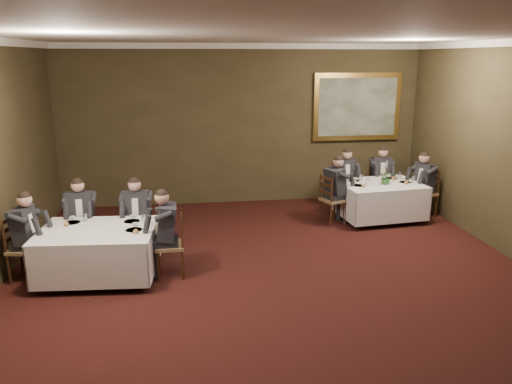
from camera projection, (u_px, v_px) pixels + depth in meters
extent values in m
plane|color=black|center=(285.00, 304.00, 6.73)|extent=(10.00, 10.00, 0.00)
cube|color=silver|center=(290.00, 32.00, 5.81)|extent=(8.00, 10.00, 0.10)
cube|color=#35301A|center=(242.00, 125.00, 11.04)|extent=(8.00, 0.10, 3.50)
cube|color=white|center=(242.00, 46.00, 10.55)|extent=(8.00, 0.10, 0.12)
cube|color=black|center=(380.00, 185.00, 10.04)|extent=(1.65, 1.30, 0.04)
cube|color=white|center=(380.00, 184.00, 10.03)|extent=(1.71, 1.37, 0.02)
cube|color=white|center=(379.00, 199.00, 10.12)|extent=(1.73, 1.39, 0.65)
cube|color=black|center=(97.00, 232.00, 7.35)|extent=(1.70, 1.32, 0.04)
cube|color=white|center=(97.00, 230.00, 7.35)|extent=(1.76, 1.39, 0.02)
cube|color=white|center=(98.00, 251.00, 7.43)|extent=(1.78, 1.41, 0.65)
cube|color=olive|center=(343.00, 188.00, 10.76)|extent=(0.52, 0.50, 0.05)
cube|color=black|center=(340.00, 175.00, 10.87)|extent=(0.38, 0.11, 0.54)
cube|color=black|center=(344.00, 171.00, 10.66)|extent=(0.48, 0.39, 0.55)
sphere|color=#D89C87|center=(345.00, 153.00, 10.56)|extent=(0.25, 0.25, 0.21)
cube|color=olive|center=(380.00, 185.00, 10.96)|extent=(0.48, 0.46, 0.05)
cube|color=black|center=(378.00, 173.00, 11.08)|extent=(0.38, 0.07, 0.54)
cube|color=black|center=(381.00, 169.00, 10.87)|extent=(0.45, 0.35, 0.55)
sphere|color=#D89C87|center=(382.00, 152.00, 10.77)|extent=(0.23, 0.23, 0.21)
cube|color=olive|center=(333.00, 200.00, 9.87)|extent=(0.54, 0.56, 0.05)
cube|color=black|center=(326.00, 189.00, 9.72)|extent=(0.16, 0.37, 0.54)
cube|color=black|center=(334.00, 181.00, 9.77)|extent=(0.43, 0.50, 0.55)
sphere|color=#D89C87|center=(335.00, 162.00, 9.67)|extent=(0.27, 0.27, 0.21)
cube|color=olive|center=(424.00, 193.00, 10.34)|extent=(0.54, 0.55, 0.05)
cube|color=black|center=(432.00, 181.00, 10.35)|extent=(0.15, 0.37, 0.54)
cube|color=black|center=(425.00, 176.00, 10.24)|extent=(0.43, 0.50, 0.55)
sphere|color=#D89C87|center=(427.00, 158.00, 10.14)|extent=(0.27, 0.27, 0.21)
cube|color=olive|center=(83.00, 229.00, 8.21)|extent=(0.46, 0.44, 0.05)
cube|color=black|center=(83.00, 211.00, 8.33)|extent=(0.38, 0.05, 0.54)
cube|color=black|center=(81.00, 207.00, 8.11)|extent=(0.44, 0.33, 0.55)
sphere|color=#D89C87|center=(78.00, 184.00, 8.01)|extent=(0.22, 0.22, 0.21)
cube|color=olive|center=(138.00, 228.00, 8.27)|extent=(0.48, 0.46, 0.05)
cube|color=black|center=(139.00, 210.00, 8.39)|extent=(0.38, 0.06, 0.54)
cube|color=black|center=(137.00, 206.00, 8.17)|extent=(0.45, 0.35, 0.55)
sphere|color=#D89C87|center=(135.00, 183.00, 8.07)|extent=(0.23, 0.23, 0.21)
cube|color=olive|center=(170.00, 245.00, 7.48)|extent=(0.43, 0.45, 0.05)
cube|color=black|center=(182.00, 229.00, 7.45)|extent=(0.04, 0.38, 0.54)
cube|color=black|center=(169.00, 222.00, 7.38)|extent=(0.32, 0.43, 0.55)
sphere|color=#D89C87|center=(167.00, 197.00, 7.28)|extent=(0.22, 0.22, 0.21)
cube|color=olive|center=(25.00, 249.00, 7.35)|extent=(0.48, 0.50, 0.05)
cube|color=black|center=(10.00, 233.00, 7.29)|extent=(0.09, 0.38, 0.54)
cube|color=black|center=(22.00, 225.00, 7.25)|extent=(0.37, 0.46, 0.55)
sphere|color=#D89C87|center=(19.00, 200.00, 7.15)|extent=(0.24, 0.24, 0.21)
imported|color=#2D5926|center=(386.00, 177.00, 9.91)|extent=(0.29, 0.25, 0.30)
cylinder|color=gold|center=(386.00, 182.00, 10.10)|extent=(0.07, 0.07, 0.02)
cylinder|color=gold|center=(386.00, 174.00, 10.06)|extent=(0.02, 0.02, 0.31)
cylinder|color=white|center=(387.00, 163.00, 10.00)|extent=(0.02, 0.02, 0.13)
cylinder|color=white|center=(354.00, 180.00, 10.24)|extent=(0.25, 0.25, 0.01)
cylinder|color=white|center=(351.00, 177.00, 10.38)|extent=(0.08, 0.08, 0.05)
cylinder|color=white|center=(362.00, 177.00, 10.24)|extent=(0.06, 0.06, 0.14)
cylinder|color=white|center=(72.00, 222.00, 7.65)|extent=(0.25, 0.25, 0.01)
cylinder|color=white|center=(74.00, 218.00, 7.79)|extent=(0.08, 0.08, 0.05)
cylinder|color=white|center=(83.00, 218.00, 7.66)|extent=(0.06, 0.06, 0.14)
cube|color=gold|center=(357.00, 107.00, 11.24)|extent=(2.01, 0.08, 1.50)
cube|color=#444830|center=(358.00, 107.00, 11.19)|extent=(1.79, 0.01, 1.28)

